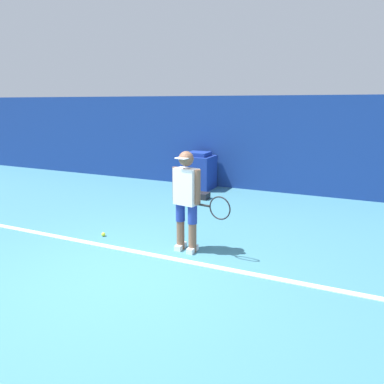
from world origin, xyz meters
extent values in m
plane|color=teal|center=(0.00, 0.00, 0.00)|extent=(24.00, 24.00, 0.00)
cube|color=navy|center=(0.00, 5.58, 1.18)|extent=(24.00, 0.10, 2.36)
cube|color=white|center=(0.00, 0.77, 0.01)|extent=(21.60, 0.10, 0.01)
cylinder|color=brown|center=(0.27, 1.17, 0.23)|extent=(0.12, 0.12, 0.45)
cylinder|color=navy|center=(0.27, 1.17, 0.59)|extent=(0.14, 0.14, 0.28)
cube|color=white|center=(0.27, 1.17, 0.04)|extent=(0.10, 0.24, 0.08)
cylinder|color=brown|center=(0.48, 1.14, 0.23)|extent=(0.12, 0.12, 0.45)
cylinder|color=navy|center=(0.48, 1.14, 0.59)|extent=(0.14, 0.14, 0.28)
cube|color=white|center=(0.48, 1.14, 0.04)|extent=(0.10, 0.24, 0.08)
cube|color=white|center=(0.38, 1.16, 1.00)|extent=(0.37, 0.25, 0.54)
sphere|color=brown|center=(0.38, 1.16, 1.41)|extent=(0.22, 0.22, 0.22)
cube|color=white|center=(0.36, 1.06, 1.43)|extent=(0.20, 0.15, 0.02)
cylinder|color=brown|center=(0.18, 1.19, 1.01)|extent=(0.09, 0.09, 0.51)
cylinder|color=brown|center=(0.57, 1.12, 1.01)|extent=(0.09, 0.09, 0.51)
cylinder|color=black|center=(0.68, 1.11, 0.76)|extent=(0.22, 0.07, 0.03)
torus|color=black|center=(0.94, 1.06, 0.76)|extent=(0.34, 0.08, 0.34)
sphere|color=#D1E533|center=(-1.16, 1.12, 0.03)|extent=(0.07, 0.07, 0.07)
cube|color=navy|center=(-1.18, 5.12, 0.43)|extent=(0.77, 0.73, 0.85)
cube|color=navy|center=(-1.18, 5.12, 0.90)|extent=(0.54, 0.51, 0.10)
cube|color=black|center=(-0.81, 4.15, 0.07)|extent=(0.61, 0.29, 0.14)
camera|label=1|loc=(2.69, -3.65, 2.19)|focal=35.00mm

